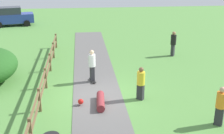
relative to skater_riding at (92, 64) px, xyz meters
name	(u,v)px	position (x,y,z in m)	size (l,w,h in m)	color
ground_plane	(98,96)	(0.17, -1.84, -1.02)	(60.00, 60.00, 0.00)	#568E42
asphalt_path	(98,96)	(0.17, -1.84, -1.01)	(2.40, 28.00, 0.02)	#605E5B
wooden_fence	(43,86)	(-2.43, -1.84, -0.36)	(0.12, 18.12, 1.10)	brown
skater_riding	(92,64)	(0.00, 0.00, 0.00)	(0.45, 0.82, 1.80)	black
skater_fallen	(99,101)	(0.17, -2.82, -0.82)	(1.26, 1.59, 0.36)	maroon
bystander_yellow	(141,82)	(2.17, -2.42, -0.13)	(0.54, 0.54, 1.63)	#2D2D33
bystander_orange	(221,104)	(4.82, -5.07, -0.12)	(0.53, 0.53, 1.66)	#2D2D33
bystander_black	(173,43)	(5.81, 4.19, -0.07)	(0.53, 0.53, 1.74)	#2D2D33
parked_car_blue	(12,16)	(-7.53, 16.17, -0.07)	(4.46, 2.66, 1.92)	#283D99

